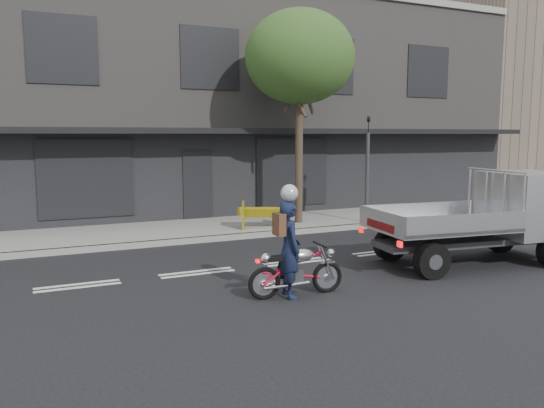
{
  "coord_description": "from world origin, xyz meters",
  "views": [
    {
      "loc": [
        -5.49,
        -10.69,
        2.92
      ],
      "look_at": [
        -0.42,
        0.5,
        1.32
      ],
      "focal_mm": 35.0,
      "sensor_mm": 36.0,
      "label": 1
    }
  ],
  "objects": [
    {
      "name": "construction_barrier",
      "position": [
        0.86,
        3.57,
        0.58
      ],
      "size": [
        1.64,
        1.15,
        0.85
      ],
      "primitive_type": null,
      "rotation": [
        0.0,
        0.0,
        -0.39
      ],
      "color": "yellow",
      "rests_on": "sidewalk"
    },
    {
      "name": "rider",
      "position": [
        -1.35,
        -2.3,
        0.88
      ],
      "size": [
        0.47,
        0.67,
        1.76
      ],
      "primitive_type": "imported",
      "rotation": [
        0.0,
        0.0,
        1.5
      ],
      "color": "#131B34",
      "rests_on": "ground"
    },
    {
      "name": "building_neighbour",
      "position": [
        20.0,
        11.3,
        5.0
      ],
      "size": [
        14.0,
        10.0,
        10.0
      ],
      "primitive_type": "cube",
      "color": "brown",
      "rests_on": "ground"
    },
    {
      "name": "sidewalk",
      "position": [
        0.0,
        4.7,
        0.07
      ],
      "size": [
        32.0,
        3.2,
        0.15
      ],
      "primitive_type": "cube",
      "color": "gray",
      "rests_on": "ground"
    },
    {
      "name": "street_tree",
      "position": [
        2.2,
        4.2,
        5.28
      ],
      "size": [
        3.4,
        3.4,
        6.74
      ],
      "color": "#382B21",
      "rests_on": "ground"
    },
    {
      "name": "kerb",
      "position": [
        0.0,
        3.1,
        0.07
      ],
      "size": [
        32.0,
        0.2,
        0.15
      ],
      "primitive_type": "cube",
      "color": "gray",
      "rests_on": "ground"
    },
    {
      "name": "flatbed_ute",
      "position": [
        4.58,
        -1.91,
        1.23
      ],
      "size": [
        4.84,
        2.42,
        2.16
      ],
      "rotation": [
        0.0,
        0.0,
        -0.12
      ],
      "color": "black",
      "rests_on": "ground"
    },
    {
      "name": "building_main",
      "position": [
        0.0,
        11.3,
        4.0
      ],
      "size": [
        26.0,
        10.0,
        8.0
      ],
      "primitive_type": "cube",
      "color": "slate",
      "rests_on": "ground"
    },
    {
      "name": "motorcycle",
      "position": [
        -1.2,
        -2.3,
        0.49
      ],
      "size": [
        1.85,
        0.54,
        0.95
      ],
      "rotation": [
        0.0,
        0.0,
        -0.07
      ],
      "color": "black",
      "rests_on": "ground"
    },
    {
      "name": "ground",
      "position": [
        0.0,
        0.0,
        0.0
      ],
      "size": [
        80.0,
        80.0,
        0.0
      ],
      "primitive_type": "plane",
      "color": "black",
      "rests_on": "ground"
    },
    {
      "name": "traffic_light_pole",
      "position": [
        4.2,
        3.35,
        1.65
      ],
      "size": [
        0.12,
        0.12,
        3.5
      ],
      "color": "#2D2D30",
      "rests_on": "ground"
    }
  ]
}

